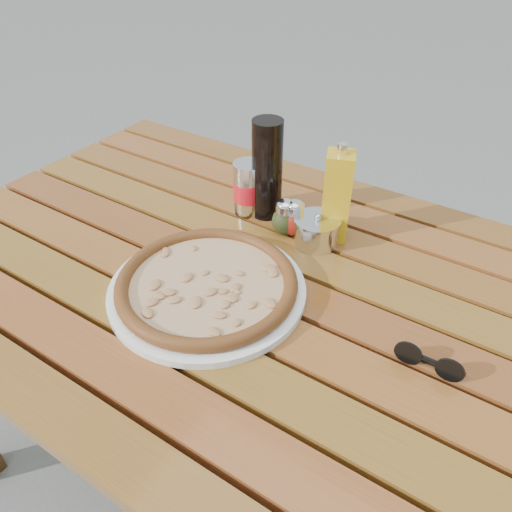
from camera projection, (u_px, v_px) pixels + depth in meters
The scene contains 11 objects.
ground at pixel (252, 477), 1.41m from camera, with size 60.00×60.00×0.00m, color slate.
table at pixel (251, 303), 1.00m from camera, with size 1.40×0.90×0.75m.
plate at pixel (207, 290), 0.91m from camera, with size 0.36×0.36×0.01m, color white.
pizza at pixel (207, 283), 0.90m from camera, with size 0.44×0.44×0.03m.
pepper_shaker at pixel (294, 218), 1.04m from camera, with size 0.06×0.06×0.08m.
oregano_shaker at pixel (285, 218), 1.04m from camera, with size 0.06×0.06×0.08m.
dark_bottle at pixel (267, 170), 1.06m from camera, with size 0.07×0.07×0.22m, color black.
soda_can at pixel (248, 188), 1.10m from camera, with size 0.09×0.09×0.12m.
olive_oil_cruet at pixel (337, 196), 1.00m from camera, with size 0.07×0.07×0.21m.
parmesan_tin at pixel (317, 231), 1.02m from camera, with size 0.11×0.11×0.07m.
sunglasses at pixel (429, 361), 0.77m from camera, with size 0.11×0.03×0.04m.
Camera 1 is at (0.41, -0.61, 1.36)m, focal length 35.00 mm.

